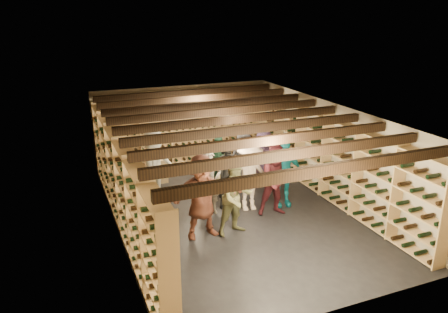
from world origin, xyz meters
name	(u,v)px	position (x,y,z in m)	size (l,w,h in m)	color
ground	(233,210)	(0.00, 0.00, 0.00)	(8.00, 8.00, 0.00)	black
walls	(234,164)	(0.00, 0.00, 1.20)	(5.52, 8.02, 2.40)	tan
ceiling	(234,113)	(0.00, 0.00, 2.40)	(5.50, 8.00, 0.01)	beige
ceiling_joists	(234,119)	(0.00, 0.00, 2.26)	(5.40, 7.12, 0.18)	black
wine_rack_left	(123,185)	(-2.57, 0.00, 1.08)	(0.32, 7.50, 2.15)	tan
wine_rack_right	(326,155)	(2.57, 0.00, 1.08)	(0.32, 7.50, 2.15)	tan
wine_rack_back	(185,129)	(0.00, 3.83, 1.07)	(4.70, 0.30, 2.15)	tan
crate_stack_left	(158,171)	(-1.23, 2.46, 0.34)	(0.51, 0.34, 0.68)	tan
crate_stack_right	(226,183)	(0.34, 1.30, 0.17)	(0.55, 0.42, 0.34)	tan
crate_loose	(245,183)	(0.90, 1.30, 0.09)	(0.50, 0.33, 0.17)	tan
person_1	(227,175)	(-0.05, 0.26, 0.83)	(0.60, 0.40, 1.65)	black
person_2	(236,198)	(-0.38, -1.03, 0.83)	(0.81, 0.63, 1.66)	brown
person_3	(250,176)	(0.39, -0.07, 0.85)	(1.10, 0.63, 1.71)	beige
person_4	(283,173)	(1.24, -0.16, 0.84)	(0.98, 0.41, 1.68)	#106F7E
person_5	(202,196)	(-1.09, -0.85, 0.91)	(1.70, 0.54, 1.83)	brown
person_7	(210,183)	(-0.57, 0.08, 0.78)	(0.57, 0.37, 1.55)	gray
person_8	(276,180)	(0.85, -0.55, 0.86)	(0.83, 0.65, 1.72)	#46161C
person_9	(154,166)	(-1.58, 1.30, 0.92)	(1.18, 0.68, 1.83)	beige
person_10	(218,163)	(0.12, 1.30, 0.77)	(0.91, 0.38, 1.55)	#1F4631
person_11	(264,158)	(1.37, 1.14, 0.80)	(1.48, 0.47, 1.60)	slate
person_12	(243,159)	(0.85, 1.30, 0.78)	(0.77, 0.50, 1.57)	#2E2D31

